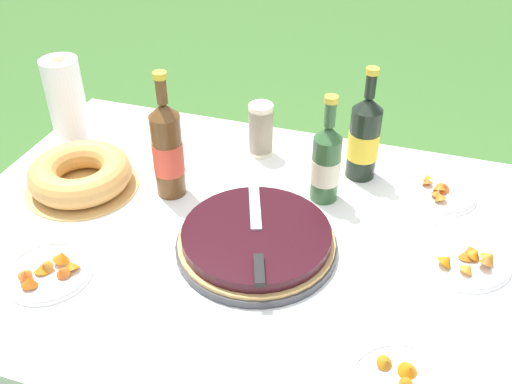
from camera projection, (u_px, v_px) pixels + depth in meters
garden_table at (243, 255)px, 1.45m from camera, size 1.47×1.06×0.73m
tablecloth at (243, 238)px, 1.42m from camera, size 1.48×1.07×0.10m
berry_tart at (256, 240)px, 1.35m from camera, size 0.39×0.39×0.06m
serving_knife at (257, 237)px, 1.30m from camera, size 0.15×0.36×0.01m
bundt_cake at (80, 174)px, 1.55m from camera, size 0.31×0.31×0.09m
cup_stack at (261, 130)px, 1.67m from camera, size 0.07×0.07×0.16m
cider_bottle_green at (326, 163)px, 1.47m from camera, size 0.08×0.08×0.30m
cider_bottle_amber at (168, 150)px, 1.47m from camera, size 0.08×0.08×0.35m
juice_bottle_red at (364, 138)px, 1.55m from camera, size 0.09×0.09×0.32m
snack_plate_left at (49, 271)px, 1.29m from camera, size 0.20×0.20×0.05m
snack_plate_right at (439, 191)px, 1.54m from camera, size 0.20×0.20×0.05m
snack_plate_far at (461, 255)px, 1.33m from camera, size 0.24×0.24×0.05m
paper_towel_roll at (67, 102)px, 1.69m from camera, size 0.11×0.11×0.27m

